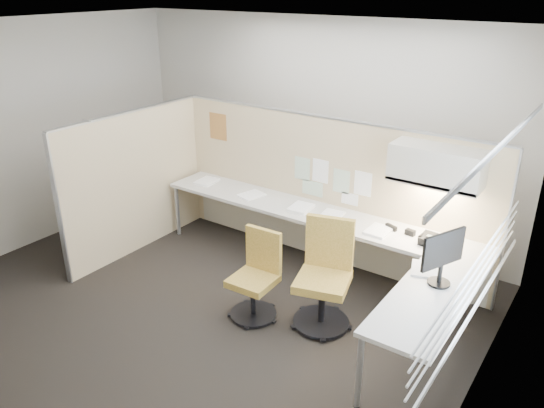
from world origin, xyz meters
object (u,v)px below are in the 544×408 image
Objects in this scene: desk at (333,234)px; monitor at (443,255)px; chair_left at (257,278)px; phone at (430,240)px; chair_right at (325,278)px.

desk is 8.00× the size of monitor.
chair_left is at bearing -107.33° from desk.
phone reaches higher than desk.
desk is at bearing 70.20° from chair_left.
monitor is at bearing 11.39° from chair_left.
phone is (0.74, 0.82, 0.28)m from chair_right.
chair_left is 1.83m from monitor.
monitor is (1.37, -0.58, 0.42)m from desk.
chair_left is (-0.31, -1.00, -0.18)m from desk.
chair_right reaches higher than desk.
chair_right is at bearing -127.05° from phone.
chair_right is (0.62, 0.28, 0.08)m from chair_left.
phone is at bearing 5.73° from desk.
desk is at bearing 91.20° from monitor.
chair_right is at bearing 21.69° from chair_left.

